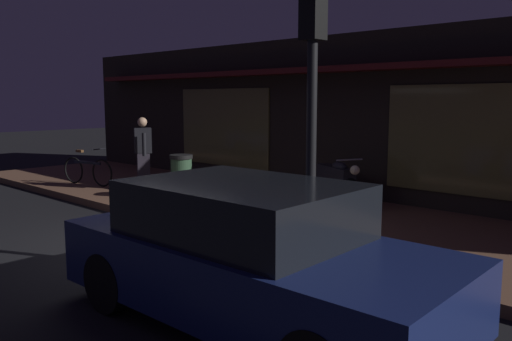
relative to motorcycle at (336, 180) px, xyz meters
name	(u,v)px	position (x,y,z in m)	size (l,w,h in m)	color
ground_plane	(133,244)	(-0.96, -4.10, -0.65)	(60.00, 60.00, 0.00)	black
sidewalk_slab	(263,210)	(-0.96, -1.10, -0.57)	(18.00, 4.00, 0.15)	brown
storefront_building	(358,117)	(-0.96, 2.29, 1.16)	(18.00, 3.30, 3.60)	black
motorcycle	(336,180)	(0.00, 0.00, 0.00)	(1.58, 0.92, 0.97)	black
bicycle_parked	(87,170)	(-5.81, -2.12, -0.14)	(1.63, 0.49, 0.91)	black
person_photographer	(143,152)	(-4.27, -1.56, 0.38)	(0.58, 0.44, 1.67)	#28232D
trash_bin	(181,176)	(-2.75, -1.68, -0.03)	(0.48, 0.48, 0.93)	#2D4C33
traffic_light_pole	(312,78)	(2.09, -3.63, 1.83)	(0.24, 0.33, 3.60)	black
parked_car_far	(250,255)	(2.34, -4.93, 0.06)	(4.13, 1.84, 1.42)	black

